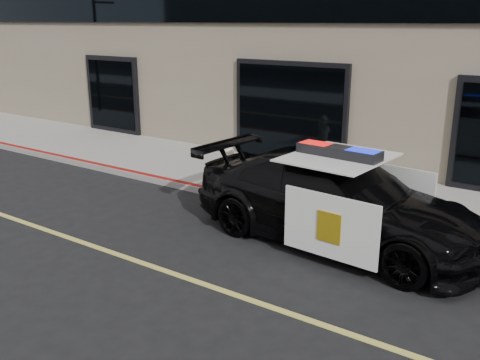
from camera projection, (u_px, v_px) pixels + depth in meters
The scene contains 4 objects.
ground at pixel (136, 261), 9.06m from camera, with size 120.00×120.00×0.00m, color black.
sidewalk_n at pixel (289, 183), 13.18m from camera, with size 60.00×3.50×0.15m, color gray.
police_car at pixel (336, 200), 9.64m from camera, with size 3.07×5.83×1.80m.
fire_hydrant at pixel (229, 165), 12.89m from camera, with size 0.40×0.56×0.89m.
Camera 1 is at (6.17, -5.81, 3.92)m, focal length 40.00 mm.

